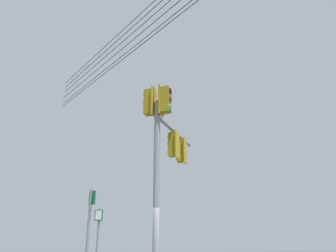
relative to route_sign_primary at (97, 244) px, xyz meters
name	(u,v)px	position (x,y,z in m)	size (l,w,h in m)	color
signal_mast_assembly	(166,146)	(2.07, 0.33, 3.18)	(2.01, 3.84, 6.53)	gray
route_sign_primary	(97,244)	(0.00, 0.00, 0.00)	(0.26, 0.12, 2.52)	slate
route_sign_secondary	(88,234)	(0.06, -1.90, 0.26)	(0.23, 0.35, 2.84)	slate
overhead_wire_span	(146,25)	(1.29, 0.30, 8.08)	(10.27, 15.18, 2.25)	black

